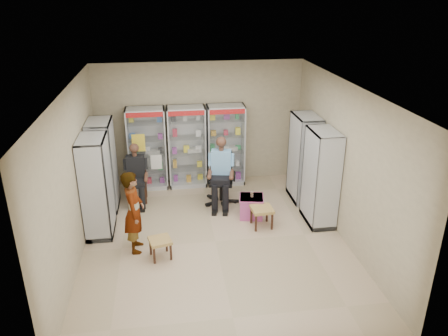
{
  "coord_description": "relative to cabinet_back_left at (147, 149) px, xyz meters",
  "views": [
    {
      "loc": [
        -0.86,
        -7.25,
        4.59
      ],
      "look_at": [
        0.27,
        0.7,
        1.25
      ],
      "focal_mm": 35.0,
      "sensor_mm": 36.0,
      "label": 1
    }
  ],
  "objects": [
    {
      "name": "cabinet_left_far",
      "position": [
        -0.93,
        -0.93,
        0.0
      ],
      "size": [
        0.9,
        0.5,
        2.0
      ],
      "primitive_type": "cube",
      "rotation": [
        0.0,
        0.0,
        -1.57
      ],
      "color": "silver",
      "rests_on": "floor"
    },
    {
      "name": "woven_stool_b",
      "position": [
        0.25,
        -3.12,
        -0.81
      ],
      "size": [
        0.46,
        0.46,
        0.38
      ],
      "primitive_type": "cube",
      "rotation": [
        0.0,
        0.0,
        0.24
      ],
      "color": "#A17443",
      "rests_on": "floor"
    },
    {
      "name": "office_chair",
      "position": [
        1.63,
        -1.1,
        -0.41
      ],
      "size": [
        0.76,
        0.76,
        1.19
      ],
      "primitive_type": "cube",
      "rotation": [
        0.0,
        0.0,
        -0.2
      ],
      "color": "black",
      "rests_on": "floor"
    },
    {
      "name": "cabinet_right_near",
      "position": [
        3.53,
        -2.23,
        0.0
      ],
      "size": [
        0.9,
        0.5,
        2.0
      ],
      "primitive_type": "cube",
      "rotation": [
        0.0,
        0.0,
        1.57
      ],
      "color": "#B7BABF",
      "rests_on": "floor"
    },
    {
      "name": "seated_shopkeeper",
      "position": [
        1.63,
        -1.15,
        -0.24
      ],
      "size": [
        0.62,
        0.78,
        1.51
      ],
      "primitive_type": null,
      "rotation": [
        0.0,
        0.0,
        -0.2
      ],
      "color": "#6594C8",
      "rests_on": "floor"
    },
    {
      "name": "tea_glass",
      "position": [
        2.2,
        -1.82,
        -0.48
      ],
      "size": [
        0.07,
        0.07,
        0.11
      ],
      "primitive_type": "cylinder",
      "color": "#5C1307",
      "rests_on": "pink_trunk"
    },
    {
      "name": "cabinet_back_mid",
      "position": [
        0.95,
        0.0,
        0.0
      ],
      "size": [
        0.9,
        0.5,
        2.0
      ],
      "primitive_type": "cube",
      "color": "silver",
      "rests_on": "floor"
    },
    {
      "name": "cabinet_right_far",
      "position": [
        3.53,
        -1.13,
        0.0
      ],
      "size": [
        0.9,
        0.5,
        2.0
      ],
      "primitive_type": "cube",
      "rotation": [
        0.0,
        0.0,
        1.57
      ],
      "color": "silver",
      "rests_on": "floor"
    },
    {
      "name": "room_shell",
      "position": [
        1.3,
        -2.73,
        0.97
      ],
      "size": [
        5.02,
        6.02,
        3.01
      ],
      "color": "tan",
      "rests_on": "ground"
    },
    {
      "name": "standing_man",
      "position": [
        -0.2,
        -2.78,
        -0.21
      ],
      "size": [
        0.39,
        0.58,
        1.58
      ],
      "primitive_type": "imported",
      "rotation": [
        0.0,
        0.0,
        1.55
      ],
      "color": "#9B9B9E",
      "rests_on": "floor"
    },
    {
      "name": "floor",
      "position": [
        1.3,
        -2.73,
        -1.0
      ],
      "size": [
        6.0,
        6.0,
        0.0
      ],
      "primitive_type": "plane",
      "color": "tan",
      "rests_on": "ground"
    },
    {
      "name": "pink_trunk",
      "position": [
        2.19,
        -1.83,
        -0.77
      ],
      "size": [
        0.56,
        0.55,
        0.46
      ],
      "primitive_type": "cube",
      "rotation": [
        0.0,
        0.0,
        -0.2
      ],
      "color": "#A0406A",
      "rests_on": "floor"
    },
    {
      "name": "woven_stool_a",
      "position": [
        2.32,
        -2.28,
        -0.79
      ],
      "size": [
        0.46,
        0.46,
        0.43
      ],
      "primitive_type": "cube",
      "rotation": [
        0.0,
        0.0,
        0.08
      ],
      "color": "#A88747",
      "rests_on": "floor"
    },
    {
      "name": "cabinet_back_right",
      "position": [
        1.9,
        0.0,
        0.0
      ],
      "size": [
        0.9,
        0.5,
        2.0
      ],
      "primitive_type": "cube",
      "color": "#A9ACB0",
      "rests_on": "floor"
    },
    {
      "name": "cabinet_left_near",
      "position": [
        -0.93,
        -2.03,
        0.0
      ],
      "size": [
        0.9,
        0.5,
        2.0
      ],
      "primitive_type": "cube",
      "rotation": [
        0.0,
        0.0,
        -1.57
      ],
      "color": "#B6B9BD",
      "rests_on": "floor"
    },
    {
      "name": "cabinet_back_left",
      "position": [
        0.0,
        0.0,
        0.0
      ],
      "size": [
        0.9,
        0.5,
        2.0
      ],
      "primitive_type": "cube",
      "color": "#B6B8BE",
      "rests_on": "floor"
    },
    {
      "name": "seated_customer",
      "position": [
        -0.25,
        -0.78,
        -0.33
      ],
      "size": [
        0.44,
        0.6,
        1.34
      ],
      "primitive_type": null,
      "color": "black",
      "rests_on": "floor"
    },
    {
      "name": "wooden_chair",
      "position": [
        -0.25,
        -0.73,
        -0.53
      ],
      "size": [
        0.42,
        0.42,
        0.94
      ],
      "primitive_type": "cube",
      "color": "black",
      "rests_on": "floor"
    }
  ]
}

